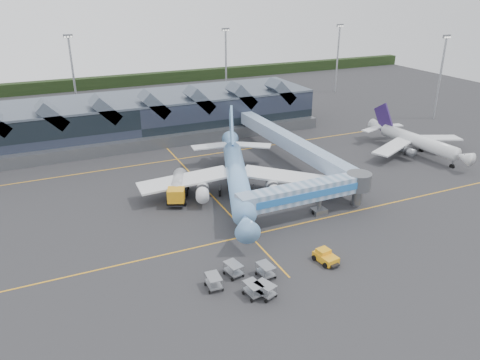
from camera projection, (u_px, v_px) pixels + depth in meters
name	position (u px, v px, depth m)	size (l,w,h in m)	color
ground	(229.00, 213.00, 76.70)	(260.00, 260.00, 0.00)	#252528
taxi_stripes	(207.00, 190.00, 85.08)	(120.00, 60.00, 0.01)	orange
tree_line_far	(109.00, 82.00, 168.19)	(260.00, 4.00, 4.00)	black
terminal	(132.00, 118.00, 112.59)	(90.00, 22.25, 12.52)	black
light_masts	(209.00, 68.00, 132.51)	(132.40, 42.56, 22.45)	#96989E
main_airliner	(237.00, 175.00, 81.93)	(33.30, 39.15, 13.00)	#74A6EB
regional_jet	(415.00, 140.00, 102.66)	(25.29, 27.62, 9.48)	white
jet_bridge	(315.00, 191.00, 74.61)	(24.17, 4.17, 5.90)	#6A8DB0
fuel_truck	(178.00, 186.00, 81.90)	(6.47, 10.84, 3.71)	black
pushback_tug	(326.00, 257.00, 63.11)	(2.77, 3.97, 1.66)	orange
baggage_carts	(246.00, 279.00, 57.87)	(8.76, 8.45, 1.77)	gray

